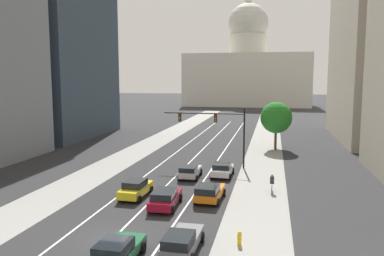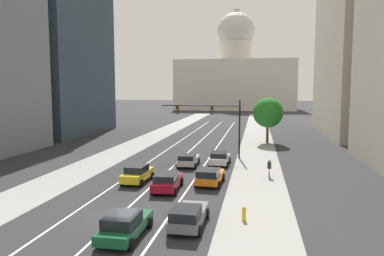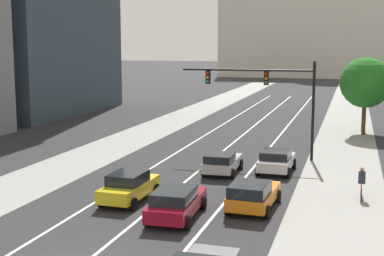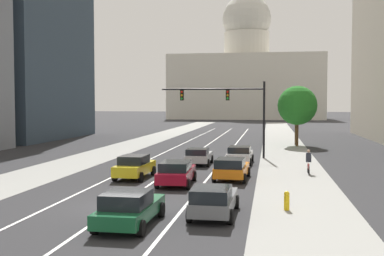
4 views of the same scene
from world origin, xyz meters
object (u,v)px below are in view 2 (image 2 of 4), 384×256
Objects in this scene: car_silver at (188,160)px; car_white at (220,158)px; street_tree_near_right at (268,115)px; capitol_building at (236,76)px; car_green at (125,225)px; cyclist at (269,169)px; car_gray at (188,216)px; car_orange at (210,176)px; car_crimson at (167,181)px; street_tree_far_right at (268,113)px; traffic_signal_mast at (214,117)px; fire_hydrant at (244,213)px; car_yellow at (137,173)px.

car_white is at bearing -67.28° from car_silver.
street_tree_near_right is (8.74, 19.79, 3.47)m from car_silver.
capitol_building is 131.66m from car_green.
car_gray is at bearing 159.71° from cyclist.
car_orange reaches higher than car_white.
car_white is (3.21, 10.80, -0.01)m from car_crimson.
street_tree_far_right reaches higher than car_gray.
capitol_building is at bearing 92.01° from traffic_signal_mast.
car_crimson is 1.08× the size of car_orange.
traffic_signal_mast is (2.10, 15.01, 4.16)m from car_crimson.
cyclist is (6.25, -9.19, -4.10)m from traffic_signal_mast.
car_gray is 0.64× the size of street_tree_far_right.
car_green is at bearing -148.77° from fire_hydrant.
car_orange is 0.98× the size of car_gray.
street_tree_near_right is at bearing -7.74° from car_gray.
car_yellow is 0.46× the size of traffic_signal_mast.
car_green is at bearing 179.31° from car_silver.
car_green is (-0.00, -19.27, 0.02)m from car_silver.
car_orange reaches higher than fire_hydrant.
car_green is 25.32m from traffic_signal_mast.
car_orange is at bearing -55.98° from car_crimson.
car_orange reaches higher than car_silver.
street_tree_far_right reaches higher than traffic_signal_mast.
car_green is at bearing -102.61° from street_tree_near_right.
car_green is at bearing -94.85° from traffic_signal_mast.
car_yellow is 28.52m from street_tree_far_right.
car_yellow is at bearing 155.71° from car_silver.
capitol_building reaches higher than car_crimson.
street_tree_far_right reaches higher than car_white.
car_gray is at bearing -87.22° from traffic_signal_mast.
street_tree_far_right is at bearing 86.05° from fire_hydrant.
car_silver is 0.43× the size of traffic_signal_mast.
traffic_signal_mast is at bearing 15.93° from car_white.
capitol_building is 7.66× the size of street_tree_near_right.
street_tree_near_right is 1.65m from street_tree_far_right.
car_crimson is 1.08× the size of car_yellow.
car_yellow is 2.54× the size of cyclist.
street_tree_far_right reaches higher than car_crimson.
car_white is 0.43× the size of traffic_signal_mast.
traffic_signal_mast is 14.26m from street_tree_far_right.
car_crimson is 8.78m from fire_hydrant.
capitol_building reaches higher than cyclist.
car_green is (-0.01, -9.87, -0.03)m from car_crimson.
fire_hydrant is at bearing -57.98° from car_green.
street_tree_far_right is at bearing -8.16° from car_gray.
traffic_signal_mast is (-1.10, 22.75, 4.20)m from car_gray.
capitol_building is 9.77× the size of car_crimson.
car_silver is 0.59× the size of street_tree_far_right.
street_tree_far_right is (2.32, 33.58, 4.23)m from fire_hydrant.
car_crimson is 3.97m from car_orange.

